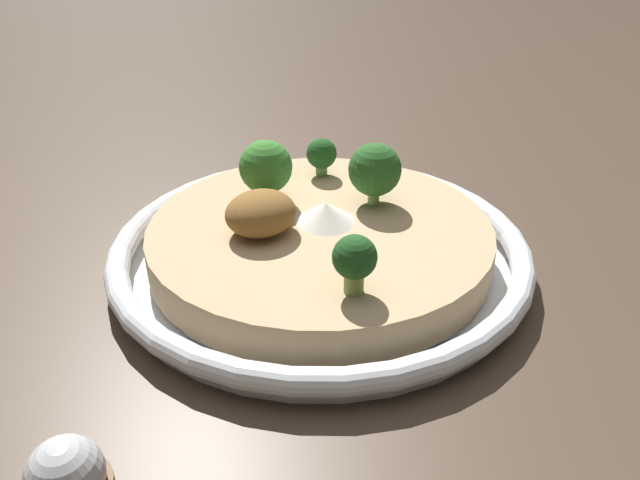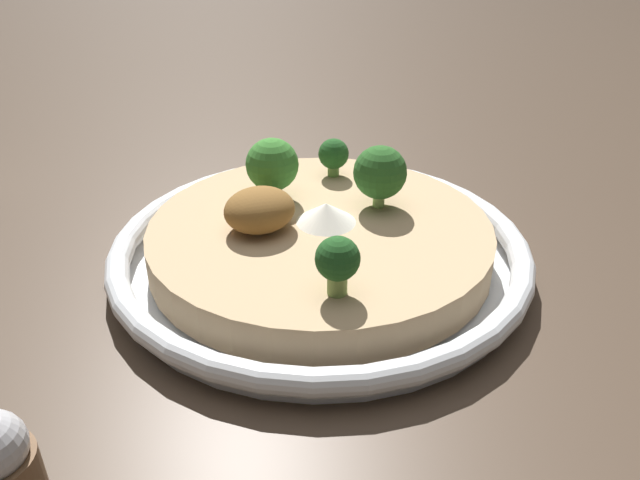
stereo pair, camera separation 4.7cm
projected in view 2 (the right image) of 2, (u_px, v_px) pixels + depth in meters
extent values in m
plane|color=#47382B|center=(320.00, 264.00, 0.48)|extent=(6.00, 6.00, 0.00)
cylinder|color=silver|center=(320.00, 260.00, 0.48)|extent=(0.30, 0.30, 0.01)
torus|color=silver|center=(320.00, 246.00, 0.48)|extent=(0.32, 0.32, 0.02)
cylinder|color=tan|center=(320.00, 240.00, 0.47)|extent=(0.26, 0.26, 0.03)
cone|color=white|center=(329.00, 215.00, 0.46)|extent=(0.05, 0.05, 0.02)
ellipsoid|color=brown|center=(260.00, 210.00, 0.45)|extent=(0.05, 0.05, 0.03)
cylinder|color=#84A856|center=(337.00, 280.00, 0.38)|extent=(0.01, 0.01, 0.02)
sphere|color=#1E4C1E|center=(338.00, 259.00, 0.37)|extent=(0.03, 0.03, 0.03)
cylinder|color=#759E4C|center=(273.00, 186.00, 0.50)|extent=(0.02, 0.02, 0.02)
sphere|color=#387A2D|center=(272.00, 165.00, 0.49)|extent=(0.04, 0.04, 0.04)
cylinder|color=#668E47|center=(333.00, 167.00, 0.54)|extent=(0.01, 0.01, 0.01)
sphere|color=#1E4C1E|center=(334.00, 154.00, 0.53)|extent=(0.03, 0.03, 0.03)
cylinder|color=#84A856|center=(375.00, 192.00, 0.49)|extent=(0.01, 0.01, 0.02)
sphere|color=#285B23|center=(376.00, 170.00, 0.48)|extent=(0.04, 0.04, 0.04)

